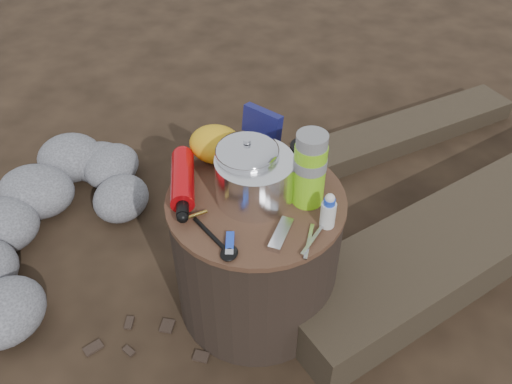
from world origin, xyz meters
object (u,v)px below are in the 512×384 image
(stump, at_px, (256,254))
(thermos, at_px, (310,170))
(fuel_bottle, at_px, (183,180))
(travel_mug, at_px, (304,163))
(camping_pot, at_px, (247,167))

(stump, bearing_deg, thermos, 13.20)
(stump, xyz_separation_m, fuel_bottle, (-0.21, -0.01, 0.26))
(travel_mug, bearing_deg, fuel_bottle, -157.15)
(stump, xyz_separation_m, thermos, (0.14, 0.03, 0.34))
(thermos, bearing_deg, camping_pot, -178.02)
(stump, bearing_deg, camping_pot, 139.98)
(fuel_bottle, bearing_deg, stump, -17.19)
(fuel_bottle, xyz_separation_m, travel_mug, (0.31, 0.13, 0.03))
(stump, relative_size, fuel_bottle, 1.84)
(fuel_bottle, distance_m, travel_mug, 0.34)
(fuel_bottle, relative_size, travel_mug, 2.31)
(camping_pot, distance_m, travel_mug, 0.17)
(stump, relative_size, travel_mug, 4.24)
(stump, distance_m, camping_pot, 0.31)
(stump, relative_size, camping_pot, 2.98)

